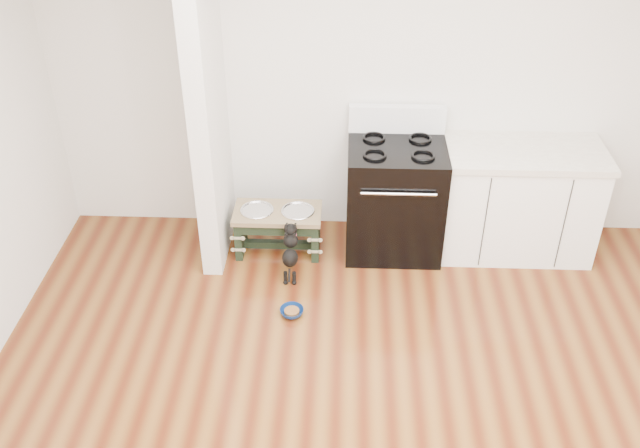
{
  "coord_description": "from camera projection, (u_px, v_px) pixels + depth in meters",
  "views": [
    {
      "loc": [
        -0.15,
        -2.7,
        3.48
      ],
      "look_at": [
        -0.32,
        1.62,
        0.56
      ],
      "focal_mm": 40.0,
      "sensor_mm": 36.0,
      "label": 1
    }
  ],
  "objects": [
    {
      "name": "cabinet_run",
      "position": [
        517.0,
        201.0,
        5.69
      ],
      "size": [
        1.24,
        0.64,
        0.91
      ],
      "color": "white",
      "rests_on": "ground"
    },
    {
      "name": "dog_feeder",
      "position": [
        278.0,
        223.0,
        5.74
      ],
      "size": [
        0.7,
        0.37,
        0.4
      ],
      "color": "black",
      "rests_on": "ground"
    },
    {
      "name": "partition_wall",
      "position": [
        207.0,
        95.0,
        5.2
      ],
      "size": [
        0.15,
        0.8,
        2.7
      ],
      "primitive_type": "cube",
      "color": "silver",
      "rests_on": "ground"
    },
    {
      "name": "room_shell",
      "position": [
        376.0,
        232.0,
        3.27
      ],
      "size": [
        5.0,
        5.0,
        5.0
      ],
      "color": "silver",
      "rests_on": "ground"
    },
    {
      "name": "oven_range",
      "position": [
        395.0,
        197.0,
        5.69
      ],
      "size": [
        0.76,
        0.69,
        1.14
      ],
      "color": "black",
      "rests_on": "ground"
    },
    {
      "name": "floor_bowl",
      "position": [
        292.0,
        312.0,
        5.22
      ],
      "size": [
        0.22,
        0.22,
        0.05
      ],
      "rotation": [
        0.0,
        0.0,
        -0.34
      ],
      "color": "navy",
      "rests_on": "ground"
    },
    {
      "name": "puppy",
      "position": [
        290.0,
        251.0,
        5.49
      ],
      "size": [
        0.12,
        0.36,
        0.43
      ],
      "color": "black",
      "rests_on": "ground"
    }
  ]
}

